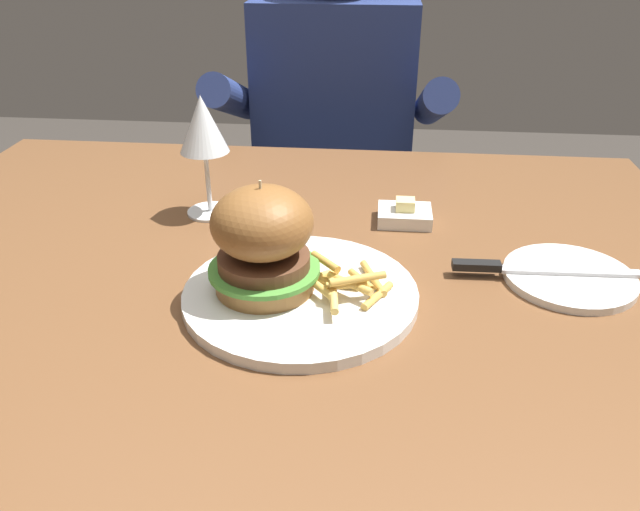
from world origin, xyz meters
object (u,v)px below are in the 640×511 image
at_px(butter_dish, 405,215).
at_px(diner_person, 334,180).
at_px(bread_plate, 569,276).
at_px(wine_glass, 203,129).
at_px(table_knife, 528,269).
at_px(burger_sandwich, 265,240).
at_px(main_plate, 301,295).

bearing_deg(butter_dish, diner_person, 104.13).
bearing_deg(bread_plate, wine_glass, 162.99).
distance_m(wine_glass, diner_person, 0.68).
relative_size(bread_plate, diner_person, 0.14).
relative_size(table_knife, diner_person, 0.19).
distance_m(wine_glass, table_knife, 0.48).
distance_m(wine_glass, butter_dish, 0.32).
xyz_separation_m(burger_sandwich, wine_glass, (-0.13, 0.23, 0.05)).
distance_m(burger_sandwich, diner_person, 0.85).
bearing_deg(bread_plate, main_plate, -166.66).
relative_size(wine_glass, table_knife, 0.78).
relative_size(burger_sandwich, diner_person, 0.11).
relative_size(burger_sandwich, bread_plate, 0.84).
distance_m(burger_sandwich, bread_plate, 0.38).
bearing_deg(main_plate, burger_sandwich, 178.56).
xyz_separation_m(burger_sandwich, butter_dish, (0.16, 0.22, -0.06)).
distance_m(table_knife, butter_dish, 0.21).
bearing_deg(bread_plate, diner_person, 115.30).
bearing_deg(burger_sandwich, butter_dish, 53.57).
bearing_deg(table_knife, wine_glass, 160.98).
relative_size(main_plate, bread_plate, 1.73).
height_order(wine_glass, butter_dish, wine_glass).
xyz_separation_m(table_knife, butter_dish, (-0.15, 0.15, -0.00)).
height_order(main_plate, table_knife, table_knife).
height_order(burger_sandwich, wine_glass, wine_glass).
bearing_deg(wine_glass, bread_plate, -17.01).
bearing_deg(burger_sandwich, diner_person, 88.84).
height_order(main_plate, burger_sandwich, burger_sandwich).
bearing_deg(main_plate, table_knife, 15.43).
bearing_deg(diner_person, bread_plate, -64.70).
height_order(burger_sandwich, bread_plate, burger_sandwich).
relative_size(wine_glass, butter_dish, 2.30).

